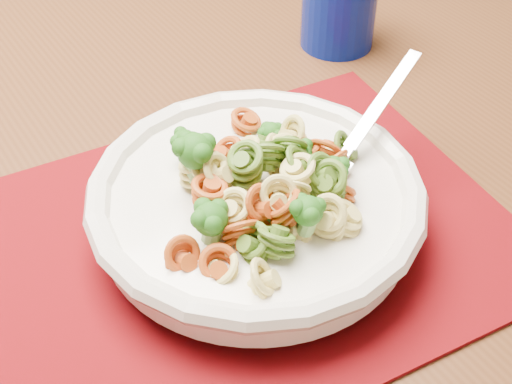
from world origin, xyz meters
TOP-DOWN VIEW (x-y plane):
  - dining_table at (0.23, -0.64)m, footprint 1.45×0.93m
  - placemat at (0.22, -0.71)m, footprint 0.45×0.37m
  - pasta_bowl at (0.23, -0.70)m, footprint 0.27×0.27m
  - pasta_broccoli_heap at (0.23, -0.70)m, footprint 0.23×0.23m
  - fork at (0.30, -0.72)m, footprint 0.18×0.09m
  - tumbler at (0.47, -0.51)m, footprint 0.08×0.08m

SIDE VIEW (x-z plane):
  - dining_table at x=0.23m, z-range 0.26..0.97m
  - placemat at x=0.22m, z-range 0.71..0.71m
  - pasta_bowl at x=0.23m, z-range 0.72..0.76m
  - fork at x=0.30m, z-range 0.72..0.79m
  - pasta_broccoli_heap at x=0.23m, z-range 0.72..0.79m
  - tumbler at x=0.47m, z-range 0.71..0.81m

